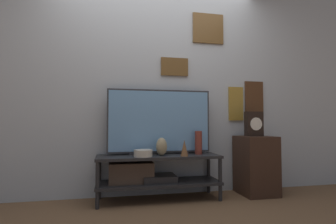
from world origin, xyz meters
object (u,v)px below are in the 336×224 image
Objects in this scene: vase_urn_stoneware at (162,147)px; mantel_clock at (254,124)px; vase_wide_bowl at (143,153)px; television at (160,121)px; vase_tall_ceramic at (198,143)px; vase_slim_bronze at (184,148)px.

mantel_clock is at bearing 1.81° from vase_urn_stoneware.
vase_wide_bowl is 0.67× the size of mantel_clock.
mantel_clock is at bearing -5.06° from television.
vase_tall_ceramic is 0.66m from vase_wide_bowl.
mantel_clock reaches higher than vase_urn_stoneware.
television is 0.44m from vase_wide_bowl.
vase_urn_stoneware reaches higher than vase_slim_bronze.
television is 6.81× the size of vase_slim_bronze.
vase_slim_bronze is at bearing -5.46° from vase_wide_bowl.
television reaches higher than vase_slim_bronze.
television is 0.51m from vase_tall_ceramic.
vase_tall_ceramic reaches higher than vase_slim_bronze.
television is 1.13m from mantel_clock.
vase_slim_bronze is 0.59× the size of mantel_clock.
television reaches higher than vase_wide_bowl.
vase_tall_ceramic is at bearing -11.96° from television.
vase_urn_stoneware is 1.15m from mantel_clock.
mantel_clock reaches higher than vase_wide_bowl.
vase_slim_bronze is (0.23, -0.23, -0.29)m from television.
television reaches higher than vase_tall_ceramic.
mantel_clock is at bearing 8.30° from vase_slim_bronze.
vase_tall_ceramic is at bearing 8.58° from vase_wide_bowl.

